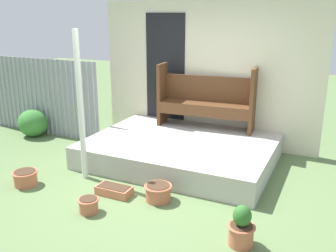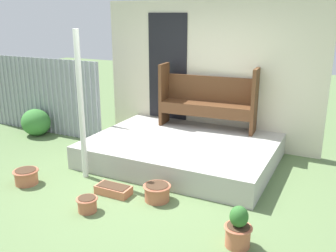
{
  "view_description": "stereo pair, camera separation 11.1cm",
  "coord_description": "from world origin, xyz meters",
  "views": [
    {
      "loc": [
        2.24,
        -4.26,
        2.38
      ],
      "look_at": [
        0.04,
        0.39,
        0.82
      ],
      "focal_mm": 40.0,
      "sensor_mm": 36.0,
      "label": 1
    },
    {
      "loc": [
        2.34,
        -4.21,
        2.38
      ],
      "look_at": [
        0.04,
        0.39,
        0.82
      ],
      "focal_mm": 40.0,
      "sensor_mm": 36.0,
      "label": 2
    }
  ],
  "objects": [
    {
      "name": "support_post",
      "position": [
        -1.1,
        -0.11,
        1.09
      ],
      "size": [
        0.08,
        0.08,
        2.17
      ],
      "color": "silver",
      "rests_on": "ground_plane"
    },
    {
      "name": "shrub_by_fence",
      "position": [
        -3.25,
        1.05,
        0.27
      ],
      "size": [
        0.6,
        0.54,
        0.54
      ],
      "color": "#387A33",
      "rests_on": "ground_plane"
    },
    {
      "name": "porch_slab",
      "position": [
        -0.06,
        1.11,
        0.18
      ],
      "size": [
        2.96,
        2.21,
        0.37
      ],
      "color": "#B2AFA8",
      "rests_on": "ground_plane"
    },
    {
      "name": "planter_box_rect",
      "position": [
        -0.4,
        -0.4,
        0.06
      ],
      "size": [
        0.49,
        0.24,
        0.13
      ],
      "color": "#C67251",
      "rests_on": "ground_plane"
    },
    {
      "name": "fence_corrugated",
      "position": [
        -3.29,
        1.3,
        0.76
      ],
      "size": [
        2.89,
        0.05,
        1.53
      ],
      "color": "gray",
      "rests_on": "ground_plane"
    },
    {
      "name": "flower_pot_right",
      "position": [
        0.22,
        -0.29,
        0.12
      ],
      "size": [
        0.37,
        0.37,
        0.22
      ],
      "color": "#B76647",
      "rests_on": "ground_plane"
    },
    {
      "name": "ground_plane",
      "position": [
        0.0,
        0.0,
        0.0
      ],
      "size": [
        24.0,
        24.0,
        0.0
      ],
      "primitive_type": "plane",
      "color": "#5B7547"
    },
    {
      "name": "flower_pot_middle",
      "position": [
        -0.42,
        -0.93,
        0.11
      ],
      "size": [
        0.27,
        0.27,
        0.19
      ],
      "color": "#B76647",
      "rests_on": "ground_plane"
    },
    {
      "name": "flower_pot_left",
      "position": [
        -1.71,
        -0.7,
        0.12
      ],
      "size": [
        0.36,
        0.36,
        0.22
      ],
      "color": "#B76647",
      "rests_on": "ground_plane"
    },
    {
      "name": "house_wall",
      "position": [
        -0.09,
        2.24,
        1.3
      ],
      "size": [
        4.16,
        0.08,
        2.6
      ],
      "color": "beige",
      "rests_on": "ground_plane"
    },
    {
      "name": "flower_pot_far_right",
      "position": [
        1.46,
        -0.81,
        0.2
      ],
      "size": [
        0.3,
        0.3,
        0.47
      ],
      "color": "#B76647",
      "rests_on": "ground_plane"
    },
    {
      "name": "bench",
      "position": [
        0.06,
        1.96,
        0.92
      ],
      "size": [
        1.75,
        0.53,
        1.13
      ],
      "rotation": [
        0.0,
        0.0,
        0.07
      ],
      "color": "#54331C",
      "rests_on": "porch_slab"
    }
  ]
}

